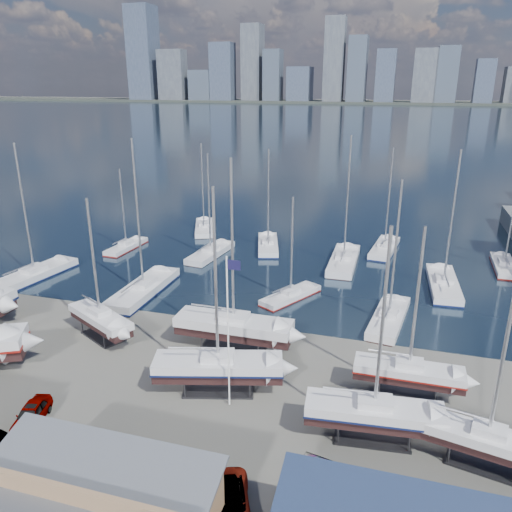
% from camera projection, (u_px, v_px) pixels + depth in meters
% --- Properties ---
extents(ground, '(1400.00, 1400.00, 0.00)m').
position_uv_depth(ground, '(205.00, 380.00, 39.48)').
color(ground, '#605E59').
rests_on(ground, ground).
extents(water, '(1400.00, 600.00, 0.40)m').
position_uv_depth(water, '(387.00, 119.00, 320.19)').
color(water, '#1A2F3D').
rests_on(water, ground).
extents(far_shore, '(1400.00, 80.00, 2.20)m').
position_uv_depth(far_shore, '(398.00, 103.00, 555.18)').
color(far_shore, '#2D332D').
rests_on(far_shore, ground).
extents(skyline, '(639.14, 43.80, 107.69)m').
position_uv_depth(skyline, '(393.00, 66.00, 539.13)').
color(skyline, '#475166').
rests_on(skyline, far_shore).
extents(sailboat_cradle_2, '(8.03, 5.63, 13.14)m').
position_uv_depth(sailboat_cradle_2, '(100.00, 319.00, 45.49)').
color(sailboat_cradle_2, '#2D2D33').
rests_on(sailboat_cradle_2, ground).
extents(sailboat_cradle_3, '(10.15, 5.25, 15.81)m').
position_uv_depth(sailboat_cradle_3, '(218.00, 367.00, 37.56)').
color(sailboat_cradle_3, '#2D2D33').
rests_on(sailboat_cradle_3, ground).
extents(sailboat_cradle_4, '(10.33, 2.92, 16.78)m').
position_uv_depth(sailboat_cradle_4, '(234.00, 326.00, 43.65)').
color(sailboat_cradle_4, '#2D2D33').
rests_on(sailboat_cradle_4, ground).
extents(sailboat_cradle_5, '(9.20, 3.41, 14.64)m').
position_uv_depth(sailboat_cradle_5, '(374.00, 413.00, 32.39)').
color(sailboat_cradle_5, '#2D2D33').
rests_on(sailboat_cradle_5, ground).
extents(sailboat_cradle_6, '(8.05, 2.29, 13.22)m').
position_uv_depth(sailboat_cradle_6, '(408.00, 372.00, 37.07)').
color(sailboat_cradle_6, '#2D2D33').
rests_on(sailboat_cradle_6, ground).
extents(sailboat_cradle_7, '(8.06, 3.80, 12.93)m').
position_uv_depth(sailboat_cradle_7, '(488.00, 440.00, 30.02)').
color(sailboat_cradle_7, '#2D2D33').
rests_on(sailboat_cradle_7, ground).
extents(sailboat_moored_0, '(4.85, 11.61, 16.83)m').
position_uv_depth(sailboat_moored_0, '(35.00, 276.00, 59.91)').
color(sailboat_moored_0, black).
rests_on(sailboat_moored_0, water).
extents(sailboat_moored_1, '(2.74, 8.07, 11.88)m').
position_uv_depth(sailboat_moored_1, '(126.00, 247.00, 70.45)').
color(sailboat_moored_1, black).
rests_on(sailboat_moored_1, water).
extents(sailboat_moored_2, '(5.94, 9.79, 14.31)m').
position_uv_depth(sailboat_moored_2, '(204.00, 229.00, 79.29)').
color(sailboat_moored_2, black).
rests_on(sailboat_moored_2, water).
extents(sailboat_moored_3, '(3.35, 11.93, 17.83)m').
position_uv_depth(sailboat_moored_3, '(144.00, 291.00, 55.59)').
color(sailboat_moored_3, black).
rests_on(sailboat_moored_3, water).
extents(sailboat_moored_4, '(3.83, 9.85, 14.49)m').
position_uv_depth(sailboat_moored_4, '(211.00, 254.00, 67.64)').
color(sailboat_moored_4, black).
rests_on(sailboat_moored_4, water).
extents(sailboat_moored_5, '(5.32, 10.14, 14.60)m').
position_uv_depth(sailboat_moored_5, '(268.00, 246.00, 70.89)').
color(sailboat_moored_5, black).
rests_on(sailboat_moored_5, water).
extents(sailboat_moored_6, '(5.71, 8.01, 11.83)m').
position_uv_depth(sailboat_moored_6, '(291.00, 296.00, 54.25)').
color(sailboat_moored_6, black).
rests_on(sailboat_moored_6, water).
extents(sailboat_moored_7, '(3.30, 11.41, 17.18)m').
position_uv_depth(sailboat_moored_7, '(344.00, 262.00, 64.43)').
color(sailboat_moored_7, black).
rests_on(sailboat_moored_7, water).
extents(sailboat_moored_8, '(4.02, 10.24, 14.90)m').
position_uv_depth(sailboat_moored_8, '(384.00, 249.00, 69.50)').
color(sailboat_moored_8, black).
rests_on(sailboat_moored_8, water).
extents(sailboat_moored_9, '(3.98, 10.06, 14.78)m').
position_uv_depth(sailboat_moored_9, '(389.00, 319.00, 48.97)').
color(sailboat_moored_9, black).
rests_on(sailboat_moored_9, water).
extents(sailboat_moored_10, '(3.63, 11.15, 16.46)m').
position_uv_depth(sailboat_moored_10, '(443.00, 286.00, 57.05)').
color(sailboat_moored_10, black).
rests_on(sailboat_moored_10, water).
extents(sailboat_moored_11, '(2.64, 8.79, 13.07)m').
position_uv_depth(sailboat_moored_11, '(504.00, 267.00, 62.93)').
color(sailboat_moored_11, black).
rests_on(sailboat_moored_11, water).
extents(car_a, '(2.56, 4.29, 1.37)m').
position_uv_depth(car_a, '(31.00, 414.00, 34.39)').
color(car_a, gray).
rests_on(car_a, ground).
extents(car_b, '(4.89, 2.82, 1.52)m').
position_uv_depth(car_b, '(1.00, 452.00, 30.72)').
color(car_b, gray).
rests_on(car_b, ground).
extents(car_c, '(4.10, 5.57, 1.41)m').
position_uv_depth(car_c, '(229.00, 504.00, 27.00)').
color(car_c, gray).
rests_on(car_c, ground).
extents(car_d, '(3.03, 5.37, 1.47)m').
position_uv_depth(car_d, '(303.00, 495.00, 27.59)').
color(car_d, gray).
rests_on(car_d, ground).
extents(flagpole, '(1.02, 0.12, 11.52)m').
position_uv_depth(flagpole, '(229.00, 323.00, 34.34)').
color(flagpole, white).
rests_on(flagpole, ground).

